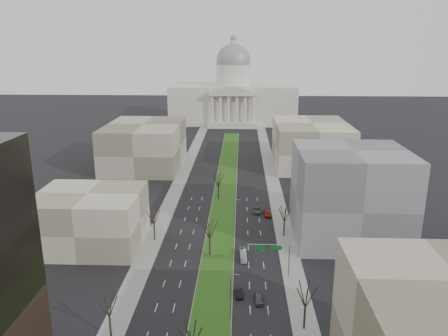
% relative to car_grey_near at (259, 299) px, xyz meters
% --- Properties ---
extents(ground, '(600.00, 600.00, 0.00)m').
position_rel_car_grey_near_xyz_m(ground, '(-9.24, 59.62, -0.71)').
color(ground, black).
rests_on(ground, ground).
extents(median, '(8.00, 222.03, 0.20)m').
position_rel_car_grey_near_xyz_m(median, '(-9.24, 58.61, -0.61)').
color(median, '#999993').
rests_on(median, ground).
extents(sidewalk_left, '(5.00, 330.00, 0.15)m').
position_rel_car_grey_near_xyz_m(sidewalk_left, '(-26.74, 34.62, -0.64)').
color(sidewalk_left, gray).
rests_on(sidewalk_left, ground).
extents(sidewalk_right, '(5.00, 330.00, 0.15)m').
position_rel_car_grey_near_xyz_m(sidewalk_right, '(8.26, 34.62, -0.64)').
color(sidewalk_right, gray).
rests_on(sidewalk_right, ground).
extents(capitol, '(80.00, 46.00, 55.00)m').
position_rel_car_grey_near_xyz_m(capitol, '(-9.24, 209.21, 15.59)').
color(capitol, beige).
rests_on(capitol, ground).
extents(building_beige_left, '(26.00, 22.00, 14.00)m').
position_rel_car_grey_near_xyz_m(building_beige_left, '(-42.24, 24.62, 6.29)').
color(building_beige_left, gray).
rests_on(building_beige_left, ground).
extents(building_grey_right, '(28.00, 26.00, 24.00)m').
position_rel_car_grey_near_xyz_m(building_grey_right, '(24.76, 31.62, 11.29)').
color(building_grey_right, slate).
rests_on(building_grey_right, ground).
extents(building_far_left, '(30.00, 40.00, 18.00)m').
position_rel_car_grey_near_xyz_m(building_far_left, '(-44.24, 99.62, 8.29)').
color(building_far_left, gray).
rests_on(building_far_left, ground).
extents(building_far_right, '(30.00, 40.00, 18.00)m').
position_rel_car_grey_near_xyz_m(building_far_right, '(25.76, 104.62, 8.29)').
color(building_far_right, gray).
rests_on(building_far_right, ground).
extents(tree_left_mid, '(5.40, 5.40, 9.72)m').
position_rel_car_grey_near_xyz_m(tree_left_mid, '(-26.44, -12.38, 6.28)').
color(tree_left_mid, black).
rests_on(tree_left_mid, ground).
extents(tree_left_far, '(5.28, 5.28, 9.50)m').
position_rel_car_grey_near_xyz_m(tree_left_far, '(-26.44, 27.62, 6.13)').
color(tree_left_far, black).
rests_on(tree_left_far, ground).
extents(tree_right_mid, '(5.52, 5.52, 9.94)m').
position_rel_car_grey_near_xyz_m(tree_right_mid, '(7.96, -8.38, 6.44)').
color(tree_right_mid, black).
rests_on(tree_right_mid, ground).
extents(tree_right_far, '(5.04, 5.04, 9.07)m').
position_rel_car_grey_near_xyz_m(tree_right_far, '(7.96, 31.62, 5.82)').
color(tree_right_far, black).
rests_on(tree_right_far, ground).
extents(tree_median_a, '(5.40, 5.40, 9.72)m').
position_rel_car_grey_near_xyz_m(tree_median_a, '(-11.24, -20.38, 6.28)').
color(tree_median_a, black).
rests_on(tree_median_a, ground).
extents(tree_median_b, '(5.40, 5.40, 9.72)m').
position_rel_car_grey_near_xyz_m(tree_median_b, '(-11.24, 19.62, 6.28)').
color(tree_median_b, black).
rests_on(tree_median_b, ground).
extents(tree_median_c, '(5.40, 5.40, 9.72)m').
position_rel_car_grey_near_xyz_m(tree_median_c, '(-11.24, 59.62, 6.28)').
color(tree_median_c, black).
rests_on(tree_median_c, ground).
extents(streetlamp_median_b, '(1.90, 0.20, 9.16)m').
position_rel_car_grey_near_xyz_m(streetlamp_median_b, '(-5.48, -5.38, 4.09)').
color(streetlamp_median_b, gray).
rests_on(streetlamp_median_b, ground).
extents(streetlamp_median_c, '(1.90, 0.20, 9.16)m').
position_rel_car_grey_near_xyz_m(streetlamp_median_c, '(-5.48, 34.62, 4.09)').
color(streetlamp_median_c, gray).
rests_on(streetlamp_median_c, ground).
extents(mast_arm_signs, '(9.12, 0.24, 8.09)m').
position_rel_car_grey_near_xyz_m(mast_arm_signs, '(4.25, 9.65, 5.39)').
color(mast_arm_signs, gray).
rests_on(mast_arm_signs, ground).
extents(car_grey_near, '(1.95, 4.29, 1.43)m').
position_rel_car_grey_near_xyz_m(car_grey_near, '(0.00, 0.00, 0.00)').
color(car_grey_near, '#494B50').
rests_on(car_grey_near, ground).
extents(car_black, '(1.86, 4.31, 1.38)m').
position_rel_car_grey_near_xyz_m(car_black, '(-4.04, 2.20, -0.02)').
color(car_black, black).
rests_on(car_black, ground).
extents(car_red, '(2.40, 5.03, 1.42)m').
position_rel_car_grey_near_xyz_m(car_red, '(4.26, 45.62, -0.01)').
color(car_red, maroon).
rests_on(car_red, ground).
extents(car_grey_far, '(2.45, 5.23, 1.45)m').
position_rel_car_grey_near_xyz_m(car_grey_far, '(1.31, 48.45, 0.01)').
color(car_grey_far, '#44474A').
rests_on(car_grey_far, ground).
extents(box_van, '(1.76, 6.45, 1.78)m').
position_rel_car_grey_near_xyz_m(box_van, '(-3.02, 18.42, 0.18)').
color(box_van, silver).
rests_on(box_van, ground).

